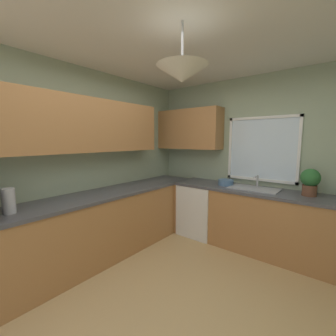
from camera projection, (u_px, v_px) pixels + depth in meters
ground_plane at (180, 307)px, 2.15m from camera, size 8.62×8.62×0.00m
room_shell at (178, 128)px, 2.47m from camera, size 3.54×4.04×2.65m
counter_run_left at (95, 227)px, 2.96m from camera, size 0.65×3.65×0.90m
counter_run_back at (258, 220)px, 3.24m from camera, size 2.63×0.65×0.90m
dishwasher at (200, 209)px, 3.81m from camera, size 0.60×0.60×0.85m
kettle at (9, 201)px, 2.15m from camera, size 0.12×0.12×0.25m
sink_assembly at (254, 188)px, 3.24m from camera, size 0.68×0.40×0.19m
potted_plant at (310, 181)px, 2.83m from camera, size 0.23×0.23×0.35m
bowl at (226, 182)px, 3.50m from camera, size 0.23×0.23×0.09m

